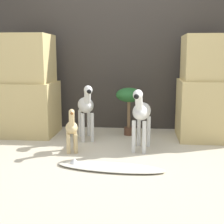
% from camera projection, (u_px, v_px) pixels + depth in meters
% --- Properties ---
extents(ground_plane, '(14.00, 14.00, 0.00)m').
position_uv_depth(ground_plane, '(108.00, 159.00, 3.20)').
color(ground_plane, beige).
extents(wall_back, '(6.40, 0.08, 2.20)m').
position_uv_depth(wall_back, '(119.00, 52.00, 4.43)').
color(wall_back, '#38332D').
rests_on(wall_back, ground_plane).
extents(rock_pillar_left, '(0.73, 0.65, 1.32)m').
position_uv_depth(rock_pillar_left, '(27.00, 88.00, 4.12)').
color(rock_pillar_left, '#D1B775').
rests_on(rock_pillar_left, ground_plane).
extents(rock_pillar_right, '(0.73, 0.65, 1.30)m').
position_uv_depth(rock_pillar_right, '(209.00, 91.00, 3.90)').
color(rock_pillar_right, '#D1B775').
rests_on(rock_pillar_right, ground_plane).
extents(zebra_right, '(0.26, 0.54, 0.70)m').
position_uv_depth(zebra_right, '(141.00, 112.00, 3.42)').
color(zebra_right, silver).
rests_on(zebra_right, ground_plane).
extents(zebra_left, '(0.31, 0.54, 0.70)m').
position_uv_depth(zebra_left, '(86.00, 106.00, 3.87)').
color(zebra_left, silver).
rests_on(zebra_left, ground_plane).
extents(giraffe_figurine, '(0.18, 0.32, 0.50)m').
position_uv_depth(giraffe_figurine, '(72.00, 129.00, 3.39)').
color(giraffe_figurine, '#E0C184').
rests_on(giraffe_figurine, ground_plane).
extents(potted_palm_front, '(0.34, 0.34, 0.63)m').
position_uv_depth(potted_palm_front, '(129.00, 98.00, 4.08)').
color(potted_palm_front, '#513323').
rests_on(potted_palm_front, ground_plane).
extents(surfboard, '(1.05, 0.39, 0.08)m').
position_uv_depth(surfboard, '(109.00, 167.00, 2.92)').
color(surfboard, silver).
rests_on(surfboard, ground_plane).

